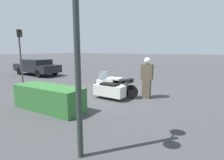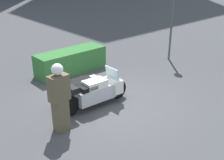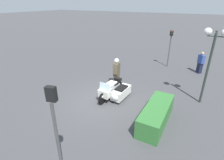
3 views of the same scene
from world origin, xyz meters
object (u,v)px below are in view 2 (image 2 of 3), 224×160
at_px(hedge_bush_curbside, 71,61).
at_px(traffic_light_near, 172,11).
at_px(officer_rider, 59,96).
at_px(police_motorcycle, 90,89).

bearing_deg(hedge_bush_curbside, traffic_light_near, -21.78).
distance_m(officer_rider, hedge_bush_curbside, 4.34).
bearing_deg(hedge_bush_curbside, officer_rider, -127.55).
relative_size(officer_rider, hedge_bush_curbside, 0.65).
bearing_deg(traffic_light_near, officer_rider, -0.71).
xyz_separation_m(police_motorcycle, traffic_light_near, (5.31, 1.00, 1.73)).
bearing_deg(hedge_bush_curbside, police_motorcycle, -111.89).
distance_m(hedge_bush_curbside, traffic_light_near, 4.88).
distance_m(police_motorcycle, hedge_bush_curbside, 2.90).
relative_size(police_motorcycle, hedge_bush_curbside, 0.85).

